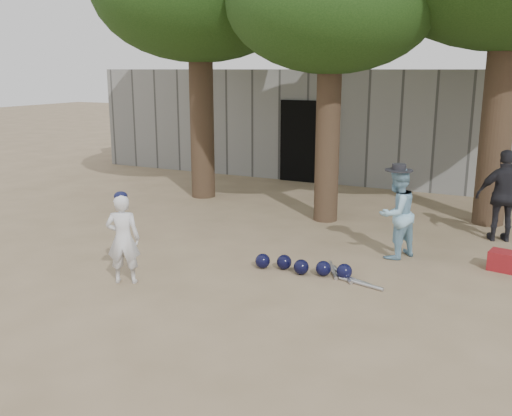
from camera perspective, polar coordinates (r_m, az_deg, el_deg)
The scene contains 8 objects.
ground at distance 8.40m, azimuth -6.76°, elevation -7.33°, with size 70.00×70.00×0.00m, color #937C5E.
boy_player at distance 8.34m, azimuth -13.14°, elevation -3.02°, with size 0.48×0.31×1.31m, color silver.
spectator_blue at distance 9.46m, azimuth 13.86°, elevation -0.54°, with size 0.72×0.56×1.48m, color #8ABBD6.
spectator_dark at distance 11.00m, azimuth 23.58°, elevation 1.12°, with size 0.96×0.40×1.64m, color black.
red_bag at distance 9.54m, azimuth 23.54°, elevation -4.87°, with size 0.42×0.32×0.30m, color maroon.
back_building at distance 17.49m, azimuth 12.02°, elevation 8.49°, with size 16.00×5.24×3.00m.
helmet_row at distance 8.67m, azimuth 4.68°, elevation -5.79°, with size 1.51×0.34×0.23m.
bat_pile at distance 8.57m, azimuth 9.04°, elevation -6.79°, with size 1.08×0.81×0.06m.
Camera 1 is at (4.33, -6.54, 3.00)m, focal length 40.00 mm.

